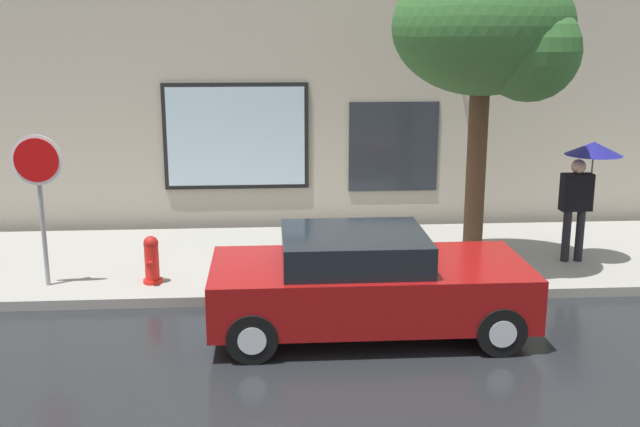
{
  "coord_description": "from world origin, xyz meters",
  "views": [
    {
      "loc": [
        -1.01,
        -9.69,
        4.02
      ],
      "look_at": [
        -0.22,
        1.8,
        1.2
      ],
      "focal_mm": 42.62,
      "sensor_mm": 36.0,
      "label": 1
    }
  ],
  "objects": [
    {
      "name": "street_tree",
      "position": [
        2.45,
        2.06,
        3.93
      ],
      "size": [
        2.83,
        2.4,
        4.95
      ],
      "color": "#4C3823",
      "rests_on": "sidewalk"
    },
    {
      "name": "stop_sign",
      "position": [
        -4.45,
        1.7,
        1.8
      ],
      "size": [
        0.76,
        0.1,
        2.35
      ],
      "color": "gray",
      "rests_on": "sidewalk"
    },
    {
      "name": "building_facade",
      "position": [
        -0.01,
        5.5,
        3.48
      ],
      "size": [
        20.0,
        0.67,
        7.0
      ],
      "color": "#B2A893",
      "rests_on": "ground"
    },
    {
      "name": "fire_hydrant",
      "position": [
        -2.84,
        1.72,
        0.52
      ],
      "size": [
        0.3,
        0.44,
        0.75
      ],
      "color": "red",
      "rests_on": "sidewalk"
    },
    {
      "name": "pedestrian_with_umbrella",
      "position": [
        4.27,
        2.39,
        1.74
      ],
      "size": [
        0.96,
        0.94,
        2.05
      ],
      "color": "black",
      "rests_on": "sidewalk"
    },
    {
      "name": "parked_car",
      "position": [
        0.27,
        -0.1,
        0.7
      ],
      "size": [
        4.21,
        1.96,
        1.39
      ],
      "color": "maroon",
      "rests_on": "ground"
    },
    {
      "name": "sidewalk",
      "position": [
        0.0,
        3.0,
        0.07
      ],
      "size": [
        20.0,
        4.0,
        0.15
      ],
      "primitive_type": "cube",
      "color": "gray",
      "rests_on": "ground"
    },
    {
      "name": "ground_plane",
      "position": [
        0.0,
        0.0,
        0.0
      ],
      "size": [
        60.0,
        60.0,
        0.0
      ],
      "primitive_type": "plane",
      "color": "black"
    }
  ]
}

